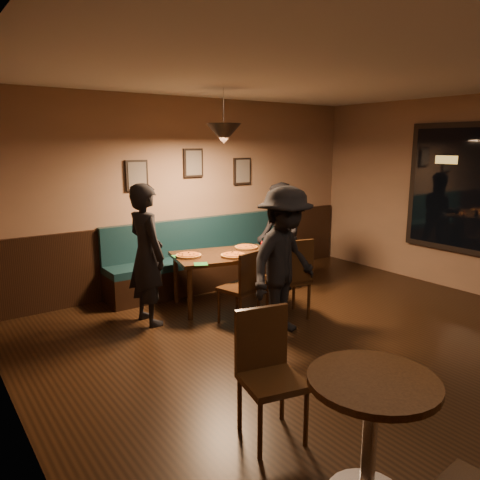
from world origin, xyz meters
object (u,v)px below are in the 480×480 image
(booth_bench, at_px, (204,255))
(chair_near_left, at_px, (239,287))
(soda_glass, at_px, (273,247))
(tabasco_bottle, at_px, (262,245))
(diner_left, at_px, (147,255))
(cafe_table, at_px, (370,441))
(diner_front, at_px, (285,261))
(chair_near_right, at_px, (288,277))
(dining_table, at_px, (225,280))
(diner_right, at_px, (279,237))
(cafe_chair_far, at_px, (272,378))

(booth_bench, height_order, chair_near_left, booth_bench)
(soda_glass, distance_m, tabasco_bottle, 0.25)
(diner_left, distance_m, cafe_table, 3.47)
(chair_near_left, bearing_deg, diner_front, -79.87)
(chair_near_right, distance_m, diner_left, 1.74)
(dining_table, bearing_deg, tabasco_bottle, 4.43)
(chair_near_right, xyz_separation_m, diner_front, (-0.37, -0.35, 0.33))
(dining_table, xyz_separation_m, diner_right, (1.06, 0.13, 0.44))
(dining_table, distance_m, cafe_table, 3.64)
(soda_glass, bearing_deg, diner_front, -122.33)
(soda_glass, bearing_deg, cafe_chair_far, -129.78)
(dining_table, distance_m, soda_glass, 0.78)
(booth_bench, xyz_separation_m, diner_front, (-0.16, -2.01, 0.34))
(chair_near_left, distance_m, diner_left, 1.16)
(chair_near_right, relative_size, diner_front, 0.60)
(diner_front, height_order, cafe_chair_far, diner_front)
(dining_table, distance_m, chair_near_left, 0.66)
(dining_table, distance_m, diner_right, 1.15)
(booth_bench, xyz_separation_m, soda_glass, (0.35, -1.19, 0.28))
(diner_front, xyz_separation_m, cafe_chair_far, (-1.37, -1.45, -0.36))
(diner_right, bearing_deg, diner_left, -64.68)
(tabasco_bottle, bearing_deg, diner_right, 24.13)
(diner_right, xyz_separation_m, cafe_table, (-2.32, -3.55, -0.39))
(cafe_table, bearing_deg, booth_bench, 71.10)
(diner_front, bearing_deg, cafe_table, -135.35)
(chair_near_left, bearing_deg, dining_table, 56.53)
(chair_near_right, height_order, cafe_table, chair_near_right)
(diner_left, xyz_separation_m, soda_glass, (1.65, -0.36, -0.06))
(dining_table, xyz_separation_m, cafe_chair_far, (-1.34, -2.61, 0.12))
(cafe_chair_far, bearing_deg, diner_right, -118.18)
(soda_glass, height_order, cafe_table, soda_glass)
(dining_table, height_order, chair_near_left, chair_near_left)
(chair_near_left, bearing_deg, diner_right, 15.97)
(booth_bench, distance_m, chair_near_left, 1.53)
(diner_left, xyz_separation_m, cafe_chair_far, (-0.24, -2.63, -0.37))
(diner_left, relative_size, cafe_table, 2.10)
(diner_front, relative_size, tabasco_bottle, 13.37)
(tabasco_bottle, bearing_deg, dining_table, 170.63)
(dining_table, relative_size, chair_near_right, 1.30)
(chair_near_left, height_order, tabasco_bottle, chair_near_left)
(cafe_chair_far, bearing_deg, tabasco_bottle, -114.00)
(soda_glass, bearing_deg, chair_near_left, -159.94)
(diner_right, distance_m, soda_glass, 0.69)
(chair_near_left, xyz_separation_m, cafe_chair_far, (-1.13, -1.99, 0.03))
(diner_right, bearing_deg, dining_table, -60.46)
(chair_near_left, relative_size, soda_glass, 5.58)
(chair_near_right, distance_m, tabasco_bottle, 0.78)
(tabasco_bottle, bearing_deg, chair_near_left, -145.55)
(diner_right, relative_size, cafe_chair_far, 1.67)
(chair_near_right, relative_size, soda_glass, 6.29)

